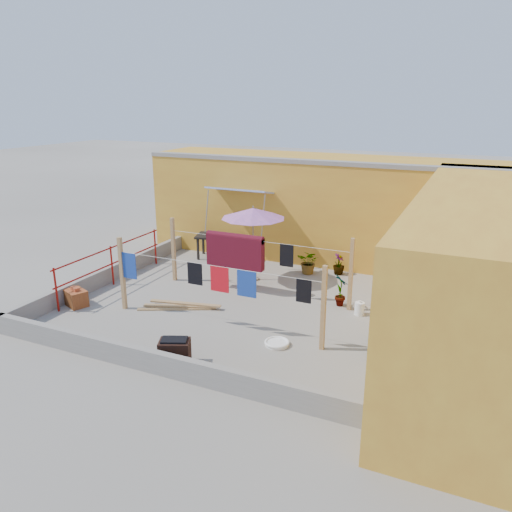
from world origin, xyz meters
name	(u,v)px	position (x,y,z in m)	size (l,w,h in m)	color
ground	(242,304)	(0.00, 0.00, 0.00)	(80.00, 80.00, 0.00)	#9E998E
wall_back	(321,207)	(0.50, 4.69, 1.61)	(11.00, 3.27, 3.21)	gold
wall_right	(477,273)	(5.20, 0.00, 1.60)	(2.40, 9.00, 3.20)	gold
parapet_front	(157,363)	(0.00, -3.58, 0.22)	(8.30, 0.16, 0.44)	gray
parapet_left	(111,274)	(-4.08, 0.00, 0.22)	(0.16, 7.30, 0.44)	gray
red_railing	(111,260)	(-3.85, -0.20, 0.72)	(0.05, 4.20, 1.10)	maroon
clothesline_rig	(234,256)	(-0.46, 0.50, 1.06)	(5.09, 2.35, 1.80)	tan
patio_umbrella	(253,214)	(-0.51, 1.77, 1.91)	(2.26, 2.26, 2.12)	gray
outdoor_table	(222,237)	(-2.28, 3.20, 0.67)	(1.75, 1.19, 0.75)	black
brick_stack	(76,298)	(-3.70, -1.76, 0.21)	(0.67, 0.59, 0.49)	#B55E29
lumber_pile	(180,306)	(-1.28, -0.84, 0.06)	(1.89, 0.94, 0.12)	tan
brazier	(175,352)	(0.10, -3.15, 0.26)	(0.69, 0.59, 0.53)	black
white_basin	(277,343)	(1.60, -1.63, 0.05)	(0.53, 0.53, 0.09)	white
water_jug_a	(395,314)	(3.62, 0.67, 0.14)	(0.20, 0.20, 0.31)	white
water_jug_b	(359,308)	(2.80, 0.60, 0.16)	(0.23, 0.23, 0.36)	white
green_hose	(406,301)	(3.70, 1.84, 0.04)	(0.52, 0.52, 0.08)	#186C1E
plant_back_a	(309,262)	(0.77, 2.88, 0.36)	(0.64, 0.56, 0.72)	#245819
plant_back_b	(339,264)	(1.57, 3.20, 0.31)	(0.34, 0.34, 0.61)	#245819
plant_right_a	(341,290)	(2.24, 0.94, 0.42)	(0.44, 0.30, 0.83)	#245819
plant_right_b	(379,328)	(3.50, -0.63, 0.33)	(0.36, 0.29, 0.65)	#245819
plant_right_c	(383,343)	(3.70, -1.25, 0.31)	(0.56, 0.48, 0.62)	#245819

